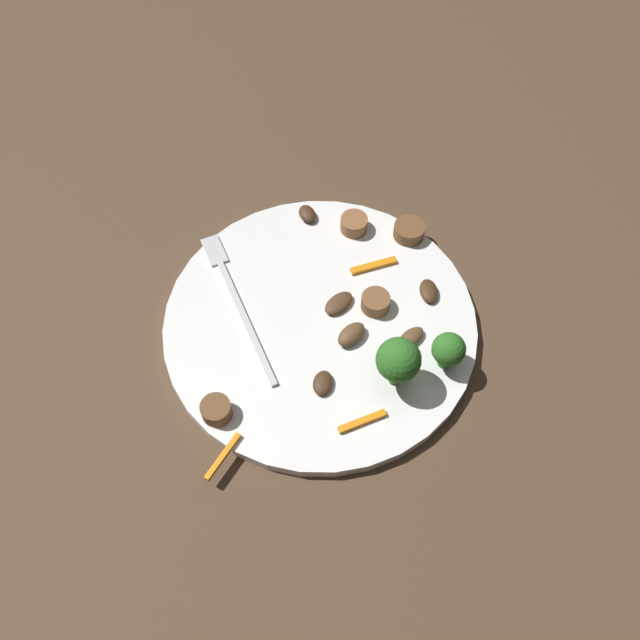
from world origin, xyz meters
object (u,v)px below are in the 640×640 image
sausage_slice_2 (409,231)px  pepper_strip_2 (362,421)px  mushroom_4 (411,337)px  mushroom_1 (429,292)px  mushroom_5 (307,214)px  broccoli_floret_1 (448,350)px  sausage_slice_0 (375,300)px  sausage_slice_1 (354,224)px  plate (320,324)px  mushroom_0 (339,303)px  sausage_slice_3 (216,410)px  pepper_strip_0 (373,266)px  broccoli_floret_0 (398,360)px  mushroom_2 (323,383)px  fork (234,295)px  mushroom_3 (351,334)px  pepper_strip_1 (223,456)px

sausage_slice_2 → pepper_strip_2: size_ratio=0.72×
sausage_slice_2 → mushroom_4: 0.12m
mushroom_1 → mushroom_4: 0.05m
mushroom_5 → broccoli_floret_1: bearing=-159.8°
broccoli_floret_1 → sausage_slice_2: bearing=-7.5°
sausage_slice_0 → sausage_slice_1: 0.09m
plate → mushroom_0: 0.03m
plate → mushroom_4: 0.09m
sausage_slice_2 → mushroom_1: size_ratio=1.16×
broccoli_floret_1 → sausage_slice_3: broccoli_floret_1 is taller
mushroom_4 → pepper_strip_0: mushroom_4 is taller
sausage_slice_0 → mushroom_4: bearing=-156.6°
broccoli_floret_0 → sausage_slice_2: bearing=-24.4°
mushroom_0 → mushroom_5: bearing=-0.2°
mushroom_1 → mushroom_2: 0.14m
plate → broccoli_floret_1: size_ratio=7.09×
sausage_slice_0 → sausage_slice_3: 0.18m
sausage_slice_0 → mushroom_2: (-0.07, 0.07, -0.00)m
mushroom_5 → pepper_strip_2: (-0.23, 0.02, -0.00)m
sausage_slice_3 → mushroom_5: 0.23m
fork → mushroom_0: size_ratio=5.64×
mushroom_0 → mushroom_1: size_ratio=1.18×
sausage_slice_1 → sausage_slice_2: 0.06m
mushroom_0 → mushroom_5: 0.11m
sausage_slice_3 → mushroom_0: 0.15m
sausage_slice_0 → mushroom_3: sausage_slice_0 is taller
mushroom_4 → sausage_slice_3: bearing=97.1°
broccoli_floret_1 → pepper_strip_0: 0.12m
mushroom_4 → mushroom_5: (0.17, 0.05, 0.00)m
mushroom_1 → mushroom_4: bearing=141.1°
sausage_slice_2 → mushroom_3: bearing=137.0°
mushroom_1 → mushroom_2: same height
sausage_slice_0 → pepper_strip_0: 0.04m
plate → mushroom_5: (0.12, -0.02, 0.01)m
mushroom_0 → mushroom_5: (0.11, -0.00, 0.00)m
sausage_slice_1 → mushroom_4: bearing=-175.6°
fork → sausage_slice_0: sausage_slice_0 is taller
sausage_slice_2 → mushroom_4: sausage_slice_2 is taller
pepper_strip_0 → pepper_strip_1: (-0.15, 0.18, 0.00)m
sausage_slice_2 → pepper_strip_2: sausage_slice_2 is taller
mushroom_1 → pepper_strip_2: bearing=136.5°
mushroom_4 → pepper_strip_2: bearing=133.8°
mushroom_0 → plate: bearing=116.4°
sausage_slice_3 → pepper_strip_2: sausage_slice_3 is taller
pepper_strip_1 → mushroom_2: bearing=-67.3°
fork → sausage_slice_2: 0.19m
mushroom_5 → mushroom_0: bearing=179.8°
mushroom_5 → pepper_strip_2: 0.23m
sausage_slice_0 → mushroom_2: bearing=133.8°
mushroom_2 → mushroom_4: 0.09m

